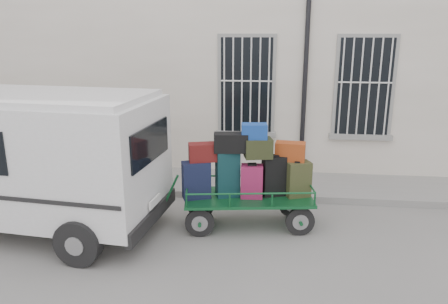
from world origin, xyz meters
The scene contains 5 objects.
ground centered at (0.00, 0.00, 0.00)m, with size 80.00×80.00×0.00m, color slate.
building centered at (0.00, 5.50, 3.00)m, with size 24.00×5.15×6.00m.
sidewalk centered at (0.00, 2.20, 0.07)m, with size 24.00×1.70×0.15m, color gray.
luggage_cart centered at (-0.19, 0.11, 0.97)m, with size 2.75×1.36×1.94m.
van centered at (-4.15, -0.39, 1.43)m, with size 5.14×2.66×2.49m.
Camera 1 is at (0.24, -7.32, 3.53)m, focal length 35.00 mm.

